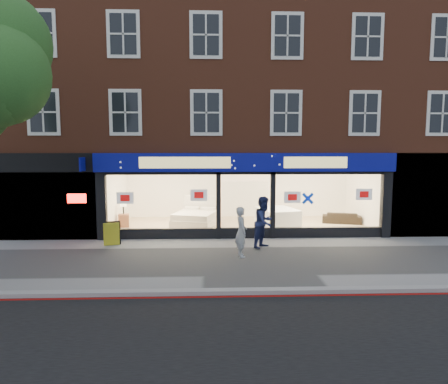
{
  "coord_description": "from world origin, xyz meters",
  "views": [
    {
      "loc": [
        -1.4,
        -12.15,
        3.5
      ],
      "look_at": [
        -0.86,
        2.5,
        1.87
      ],
      "focal_mm": 32.0,
      "sensor_mm": 36.0,
      "label": 1
    }
  ],
  "objects": [
    {
      "name": "pedestrian_blue",
      "position": [
        0.51,
        1.56,
        0.91
      ],
      "size": [
        1.08,
        1.12,
        1.81
      ],
      "primitive_type": "imported",
      "rotation": [
        0.0,
        0.0,
        0.9
      ],
      "color": "#1C234E",
      "rests_on": "ground"
    },
    {
      "name": "ground",
      "position": [
        0.0,
        0.0,
        0.0
      ],
      "size": [
        120.0,
        120.0,
        0.0
      ],
      "primitive_type": "plane",
      "color": "gray",
      "rests_on": "ground"
    },
    {
      "name": "mattress_stack",
      "position": [
        1.6,
        5.13,
        0.46
      ],
      "size": [
        1.88,
        2.15,
        0.72
      ],
      "rotation": [
        0.0,
        0.0,
        0.26
      ],
      "color": "silver",
      "rests_on": "showroom_floor"
    },
    {
      "name": "sofa",
      "position": [
        4.6,
        5.48,
        0.35
      ],
      "size": [
        1.82,
        1.11,
        0.5
      ],
      "primitive_type": "imported",
      "rotation": [
        0.0,
        0.0,
        2.86
      ],
      "color": "black",
      "rests_on": "showroom_floor"
    },
    {
      "name": "display_bed",
      "position": [
        -1.98,
        5.26,
        0.43
      ],
      "size": [
        2.25,
        2.51,
        1.19
      ],
      "rotation": [
        0.0,
        0.0,
        -0.28
      ],
      "color": "beige",
      "rests_on": "showroom_floor"
    },
    {
      "name": "bedside_table",
      "position": [
        -5.1,
        4.96,
        0.38
      ],
      "size": [
        0.52,
        0.52,
        0.55
      ],
      "primitive_type": "cube",
      "rotation": [
        0.0,
        0.0,
        0.17
      ],
      "color": "brown",
      "rests_on": "showroom_floor"
    },
    {
      "name": "kerb_stone",
      "position": [
        0.0,
        -2.9,
        0.06
      ],
      "size": [
        60.0,
        0.25,
        0.12
      ],
      "primitive_type": "cube",
      "color": "gray",
      "rests_on": "ground"
    },
    {
      "name": "pedestrian_grey",
      "position": [
        -0.38,
        0.43,
        0.81
      ],
      "size": [
        0.48,
        0.64,
        1.62
      ],
      "primitive_type": "imported",
      "rotation": [
        0.0,
        0.0,
        1.73
      ],
      "color": "#A3A6AA",
      "rests_on": "ground"
    },
    {
      "name": "showroom_floor",
      "position": [
        0.0,
        5.25,
        0.05
      ],
      "size": [
        11.0,
        4.5,
        0.1
      ],
      "primitive_type": "cube",
      "color": "tan",
      "rests_on": "ground"
    },
    {
      "name": "a_board",
      "position": [
        -4.9,
        2.06,
        0.43
      ],
      "size": [
        0.64,
        0.49,
        0.87
      ],
      "primitive_type": "cube",
      "rotation": [
        0.0,
        0.0,
        0.26
      ],
      "color": "gold",
      "rests_on": "ground"
    },
    {
      "name": "kerb_line",
      "position": [
        0.0,
        -3.1,
        0.01
      ],
      "size": [
        60.0,
        0.1,
        0.01
      ],
      "primitive_type": "cube",
      "color": "#8C0A07",
      "rests_on": "ground"
    },
    {
      "name": "building",
      "position": [
        -0.02,
        6.93,
        6.67
      ],
      "size": [
        19.0,
        8.26,
        10.3
      ],
      "color": "brown",
      "rests_on": "ground"
    }
  ]
}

